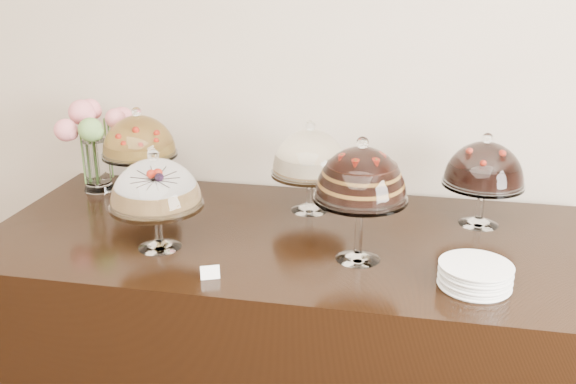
% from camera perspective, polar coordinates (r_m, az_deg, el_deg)
% --- Properties ---
extents(wall_back, '(5.00, 0.04, 3.00)m').
position_cam_1_polar(wall_back, '(2.71, 0.95, 12.79)').
color(wall_back, '#C0B09A').
rests_on(wall_back, ground).
extents(display_counter, '(2.20, 1.00, 0.90)m').
position_cam_1_polar(display_counter, '(2.55, 0.23, -13.03)').
color(display_counter, black).
rests_on(display_counter, ground).
extents(cake_stand_sugar_sponge, '(0.32, 0.32, 0.35)m').
position_cam_1_polar(cake_stand_sugar_sponge, '(2.20, -11.69, 0.37)').
color(cake_stand_sugar_sponge, white).
rests_on(cake_stand_sugar_sponge, display_counter).
extents(cake_stand_choco_layer, '(0.31, 0.31, 0.42)m').
position_cam_1_polar(cake_stand_choco_layer, '(2.05, 6.51, 1.23)').
color(cake_stand_choco_layer, white).
rests_on(cake_stand_choco_layer, display_counter).
extents(cake_stand_cheesecake, '(0.31, 0.31, 0.36)m').
position_cam_1_polar(cake_stand_cheesecake, '(2.48, 1.98, 3.18)').
color(cake_stand_cheesecake, white).
rests_on(cake_stand_cheesecake, display_counter).
extents(cake_stand_dark_choco, '(0.30, 0.30, 0.35)m').
position_cam_1_polar(cake_stand_dark_choco, '(2.45, 17.06, 2.04)').
color(cake_stand_dark_choco, white).
rests_on(cake_stand_dark_choco, display_counter).
extents(cake_stand_fruit_tart, '(0.31, 0.31, 0.38)m').
position_cam_1_polar(cake_stand_fruit_tart, '(2.71, -13.13, 4.55)').
color(cake_stand_fruit_tart, white).
rests_on(cake_stand_fruit_tart, display_counter).
extents(flower_vase, '(0.26, 0.31, 0.39)m').
position_cam_1_polar(flower_vase, '(2.83, -16.71, 4.91)').
color(flower_vase, white).
rests_on(flower_vase, display_counter).
extents(plate_stack, '(0.22, 0.22, 0.07)m').
position_cam_1_polar(plate_stack, '(2.04, 16.29, -7.14)').
color(plate_stack, white).
rests_on(plate_stack, display_counter).
extents(price_card_left, '(0.06, 0.04, 0.04)m').
position_cam_1_polar(price_card_left, '(2.03, -6.94, -7.11)').
color(price_card_left, white).
rests_on(price_card_left, display_counter).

